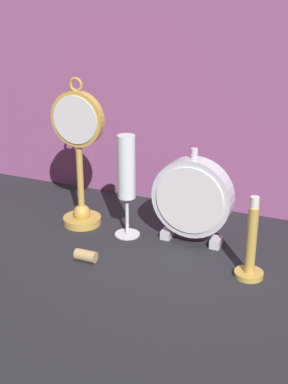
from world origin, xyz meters
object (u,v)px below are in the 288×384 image
Objects in this scene: wine_cork at (86,256)px; champagne_flute at (127,175)px; mantel_clock_silver at (192,198)px; pocket_watch_on_stand at (79,158)px; brass_candlestick at (251,251)px.

champagne_flute is at bearing 78.88° from wine_cork.
mantel_clock_silver is 0.14m from champagne_flute.
champagne_flute is at bearing -5.56° from pocket_watch_on_stand.
wine_cork is (-0.30, -0.07, -0.04)m from brass_candlestick.
brass_candlestick is at bearing 12.29° from wine_cork.
mantel_clock_silver is 0.17m from brass_candlestick.
mantel_clock_silver reaches higher than wine_cork.
wine_cork is (-0.16, -0.15, -0.09)m from mantel_clock_silver.
champagne_flute is 5.16× the size of wine_cork.
mantel_clock_silver is (0.25, 0.01, -0.05)m from pocket_watch_on_stand.
mantel_clock_silver is 0.24m from wine_cork.
mantel_clock_silver is at bearing 43.81° from wine_cork.
pocket_watch_on_stand reaches higher than mantel_clock_silver.
pocket_watch_on_stand is at bearing 168.62° from brass_candlestick.
pocket_watch_on_stand is 0.22m from wine_cork.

